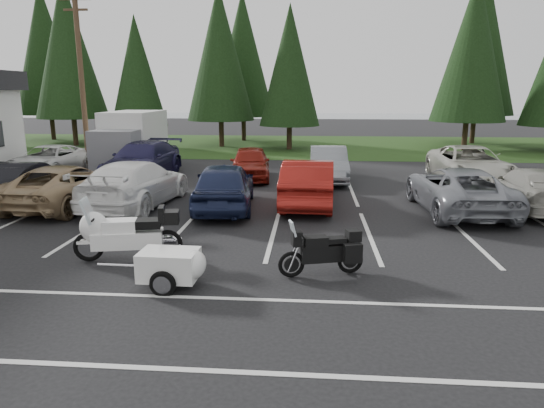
{
  "coord_description": "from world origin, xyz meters",
  "views": [
    {
      "loc": [
        1.52,
        -12.16,
        3.94
      ],
      "look_at": [
        0.58,
        -0.5,
        1.21
      ],
      "focal_mm": 32.0,
      "sensor_mm": 36.0,
      "label": 1
    }
  ],
  "objects": [
    {
      "name": "lake_water",
      "position": [
        4.0,
        55.0,
        0.0
      ],
      "size": [
        70.0,
        50.0,
        0.02
      ],
      "primitive_type": "cube",
      "color": "slate",
      "rests_on": "ground"
    },
    {
      "name": "car_near_2",
      "position": [
        -7.02,
        3.81,
        0.73
      ],
      "size": [
        2.73,
        5.4,
        1.46
      ],
      "primitive_type": "imported",
      "rotation": [
        0.0,
        0.0,
        3.08
      ],
      "color": "#9E815B",
      "rests_on": "ground"
    },
    {
      "name": "car_near_7",
      "position": [
        9.02,
        4.59,
        0.72
      ],
      "size": [
        2.41,
        5.09,
        1.43
      ],
      "primitive_type": "imported",
      "rotation": [
        0.0,
        0.0,
        3.06
      ],
      "color": "#9C9A8F",
      "rests_on": "ground"
    },
    {
      "name": "conifer_5",
      "position": [
        0.0,
        21.6,
        5.63
      ],
      "size": [
        4.14,
        4.14,
        9.63
      ],
      "color": "#332316",
      "rests_on": "ground"
    },
    {
      "name": "car_far_1",
      "position": [
        -6.25,
        9.56,
        0.83
      ],
      "size": [
        2.69,
        5.87,
        1.66
      ],
      "primitive_type": "imported",
      "rotation": [
        0.0,
        0.0,
        -0.06
      ],
      "color": "#1A183C",
      "rests_on": "ground"
    },
    {
      "name": "grass_strip",
      "position": [
        0.0,
        24.0,
        0.01
      ],
      "size": [
        80.0,
        16.0,
        0.01
      ],
      "primitive_type": "cube",
      "color": "#1D3711",
      "rests_on": "ground"
    },
    {
      "name": "car_far_2",
      "position": [
        -1.25,
        9.71,
        0.74
      ],
      "size": [
        2.16,
        4.48,
        1.48
      ],
      "primitive_type": "imported",
      "rotation": [
        0.0,
        0.0,
        0.1
      ],
      "color": "maroon",
      "rests_on": "ground"
    },
    {
      "name": "car_near_5",
      "position": [
        1.45,
        4.63,
        0.81
      ],
      "size": [
        1.89,
        5.0,
        1.63
      ],
      "primitive_type": "imported",
      "rotation": [
        0.0,
        0.0,
        3.11
      ],
      "color": "maroon",
      "rests_on": "ground"
    },
    {
      "name": "car_far_0",
      "position": [
        -11.16,
        10.26,
        0.69
      ],
      "size": [
        2.38,
        5.02,
        1.38
      ],
      "primitive_type": "imported",
      "rotation": [
        0.0,
        0.0,
        -0.02
      ],
      "color": "silver",
      "rests_on": "ground"
    },
    {
      "name": "utility_pole",
      "position": [
        -10.0,
        12.0,
        4.7
      ],
      "size": [
        1.6,
        0.26,
        9.0
      ],
      "color": "#473321",
      "rests_on": "ground"
    },
    {
      "name": "car_near_3",
      "position": [
        -4.56,
        4.01,
        0.8
      ],
      "size": [
        2.76,
        5.73,
        1.61
      ],
      "primitive_type": "imported",
      "rotation": [
        0.0,
        0.0,
        3.05
      ],
      "color": "white",
      "rests_on": "ground"
    },
    {
      "name": "conifer_2",
      "position": [
        -16.0,
        22.8,
        6.95
      ],
      "size": [
        5.1,
        5.1,
        11.89
      ],
      "color": "#332316",
      "rests_on": "ground"
    },
    {
      "name": "conifer_back_a",
      "position": [
        -20.0,
        27.0,
        7.19
      ],
      "size": [
        5.28,
        5.28,
        12.3
      ],
      "color": "#332316",
      "rests_on": "ground"
    },
    {
      "name": "conifer_3",
      "position": [
        -10.5,
        21.4,
        5.27
      ],
      "size": [
        3.87,
        3.87,
        9.02
      ],
      "color": "#332316",
      "rests_on": "ground"
    },
    {
      "name": "cargo_trailer",
      "position": [
        -1.33,
        -2.99,
        0.39
      ],
      "size": [
        1.73,
        1.01,
        0.79
      ],
      "primitive_type": null,
      "rotation": [
        0.0,
        0.0,
        -0.03
      ],
      "color": "white",
      "rests_on": "ground"
    },
    {
      "name": "box_truck",
      "position": [
        -8.0,
        12.5,
        1.45
      ],
      "size": [
        2.4,
        5.6,
        2.9
      ],
      "primitive_type": null,
      "color": "silver",
      "rests_on": "ground"
    },
    {
      "name": "conifer_back_b",
      "position": [
        -4.0,
        27.5,
        6.77
      ],
      "size": [
        4.97,
        4.97,
        11.58
      ],
      "color": "#332316",
      "rests_on": "ground"
    },
    {
      "name": "conifer_back_c",
      "position": [
        14.0,
        26.8,
        7.49
      ],
      "size": [
        5.5,
        5.5,
        12.81
      ],
      "color": "#332316",
      "rests_on": "ground"
    },
    {
      "name": "adventure_motorcycle",
      "position": [
        1.79,
        -2.1,
        0.64
      ],
      "size": [
        2.24,
        1.27,
        1.29
      ],
      "primitive_type": null,
      "rotation": [
        0.0,
        0.0,
        0.27
      ],
      "color": "black",
      "rests_on": "ground"
    },
    {
      "name": "touring_motorcycle",
      "position": [
        -2.78,
        -1.46,
        0.78
      ],
      "size": [
        2.92,
        1.42,
        1.55
      ],
      "primitive_type": null,
      "rotation": [
        0.0,
        0.0,
        0.21
      ],
      "color": "white",
      "rests_on": "ground"
    },
    {
      "name": "car_far_4",
      "position": [
        8.49,
        9.56,
        0.8
      ],
      "size": [
        2.7,
        5.78,
        1.6
      ],
      "primitive_type": "imported",
      "rotation": [
        0.0,
        0.0,
        0.01
      ],
      "color": "#B7B6A8",
      "rests_on": "ground"
    },
    {
      "name": "car_near_1",
      "position": [
        -8.92,
        4.47,
        0.73
      ],
      "size": [
        1.72,
        4.51,
        1.47
      ],
      "primitive_type": "imported",
      "rotation": [
        0.0,
        0.0,
        3.18
      ],
      "color": "black",
      "rests_on": "ground"
    },
    {
      "name": "conifer_4",
      "position": [
        -5.0,
        22.9,
        6.53
      ],
      "size": [
        4.8,
        4.8,
        11.17
      ],
      "color": "#332316",
      "rests_on": "ground"
    },
    {
      "name": "car_near_6",
      "position": [
        6.43,
        4.08,
        0.75
      ],
      "size": [
        2.7,
        5.51,
        1.5
      ],
      "primitive_type": "imported",
      "rotation": [
        0.0,
        0.0,
        3.18
      ],
      "color": "gray",
      "rests_on": "ground"
    },
    {
      "name": "conifer_6",
      "position": [
        12.0,
        22.1,
        6.71
      ],
      "size": [
        4.93,
        4.93,
        11.48
      ],
      "color": "#332316",
      "rests_on": "ground"
    },
    {
      "name": "stall_markings",
      "position": [
        0.0,
        2.0,
        0.0
      ],
      "size": [
        32.0,
        16.0,
        0.01
      ],
      "primitive_type": "cube",
      "color": "silver",
      "rests_on": "ground"
    },
    {
      "name": "car_far_3",
      "position": [
        2.31,
        9.55,
        0.76
      ],
      "size": [
        1.67,
        4.62,
        1.51
      ],
      "primitive_type": "imported",
      "rotation": [
        0.0,
        0.0,
        0.01
      ],
      "color": "slate",
      "rests_on": "ground"
    },
    {
      "name": "car_near_4",
      "position": [
        -1.4,
        3.81,
        0.82
      ],
      "size": [
        2.36,
        4.95,
        1.63
      ],
      "primitive_type": "imported",
      "rotation": [
        0.0,
        0.0,
        3.23
      ],
      "color": "#1A2242",
      "rests_on": "ground"
    },
    {
      "name": "ground",
      "position": [
        0.0,
        0.0,
        0.0
      ],
      "size": [
        120.0,
        120.0,
        0.0
      ],
      "primitive_type": "plane",
      "color": "black",
      "rests_on": "ground"
    }
  ]
}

